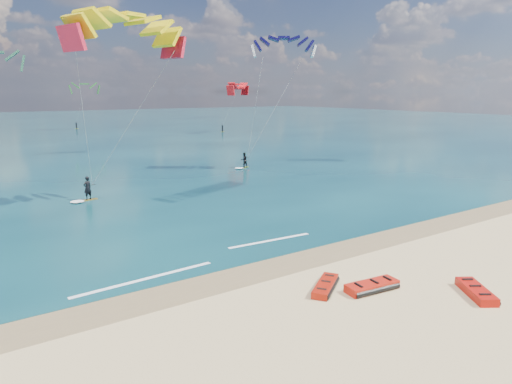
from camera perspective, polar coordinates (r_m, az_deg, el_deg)
ground at (r=55.66m, az=-22.38°, el=2.82°), size 320.00×320.00×0.00m
wet_sand_strip at (r=21.72m, az=-1.65°, el=-10.31°), size 320.00×2.40×0.01m
sea at (r=118.76m, az=-28.76°, el=6.88°), size 320.00×200.00×0.04m
packed_kite_left at (r=20.49m, az=8.65°, el=-11.92°), size 2.66×2.27×0.36m
packed_kite_mid at (r=20.79m, az=14.26°, el=-11.80°), size 2.78×1.48×0.43m
packed_kite_right at (r=21.80m, az=25.77°, el=-11.55°), size 2.33×2.75×0.41m
kitesurfer_main at (r=35.16m, az=-18.09°, el=11.23°), size 10.17×7.50×15.20m
kitesurfer_far at (r=50.17m, az=1.13°, el=12.10°), size 8.83×6.14×15.23m
shoreline_foam at (r=23.54m, az=-6.12°, el=-8.43°), size 13.97×1.91×0.01m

